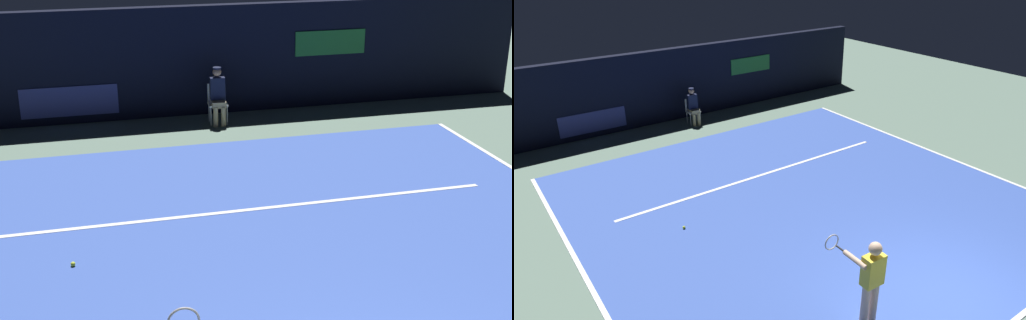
{
  "view_description": "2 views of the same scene",
  "coord_description": "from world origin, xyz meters",
  "views": [
    {
      "loc": [
        -2.63,
        -4.07,
        4.95
      ],
      "look_at": [
        -0.07,
        5.87,
        1.04
      ],
      "focal_mm": 48.66,
      "sensor_mm": 36.0,
      "label": 1
    },
    {
      "loc": [
        -6.62,
        -3.52,
        5.99
      ],
      "look_at": [
        -0.45,
        5.16,
        1.02
      ],
      "focal_mm": 32.78,
      "sensor_mm": 36.0,
      "label": 2
    }
  ],
  "objects": [
    {
      "name": "back_wall",
      "position": [
        -0.0,
        12.03,
        1.3
      ],
      "size": [
        16.85,
        0.33,
        2.6
      ],
      "color": "black",
      "rests_on": "ground"
    },
    {
      "name": "line_service",
      "position": [
        0.0,
        6.23,
        0.01
      ],
      "size": [
        8.4,
        0.1,
        0.01
      ],
      "primitive_type": "cube",
      "color": "white",
      "rests_on": "court_surface"
    },
    {
      "name": "line_sideline_right",
      "position": [
        -5.34,
        4.36,
        0.01
      ],
      "size": [
        0.1,
        10.72,
        0.01
      ],
      "primitive_type": "cube",
      "color": "white",
      "rests_on": "court_surface"
    },
    {
      "name": "line_judge_on_chair",
      "position": [
        0.37,
        11.09,
        0.69
      ],
      "size": [
        0.46,
        0.55,
        1.32
      ],
      "color": "white",
      "rests_on": "ground"
    },
    {
      "name": "tennis_player",
      "position": [
        -1.76,
        0.49,
        0.99
      ],
      "size": [
        0.59,
        0.94,
        1.73
      ],
      "color": "beige",
      "rests_on": "ground"
    },
    {
      "name": "line_sideline_left",
      "position": [
        5.34,
        4.36,
        0.01
      ],
      "size": [
        0.1,
        10.72,
        0.01
      ],
      "primitive_type": "cube",
      "color": "white",
      "rests_on": "court_surface"
    },
    {
      "name": "tennis_ball",
      "position": [
        -2.99,
        5.02,
        0.05
      ],
      "size": [
        0.07,
        0.07,
        0.07
      ],
      "primitive_type": "sphere",
      "color": "#CCE033",
      "rests_on": "court_surface"
    },
    {
      "name": "court_surface",
      "position": [
        0.0,
        4.36,
        0.01
      ],
      "size": [
        10.77,
        10.72,
        0.01
      ],
      "primitive_type": "cube",
      "color": "#3856B2",
      "rests_on": "ground"
    },
    {
      "name": "ground_plane",
      "position": [
        0.0,
        4.36,
        0.0
      ],
      "size": [
        33.14,
        33.14,
        0.0
      ],
      "primitive_type": "plane",
      "color": "slate"
    }
  ]
}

